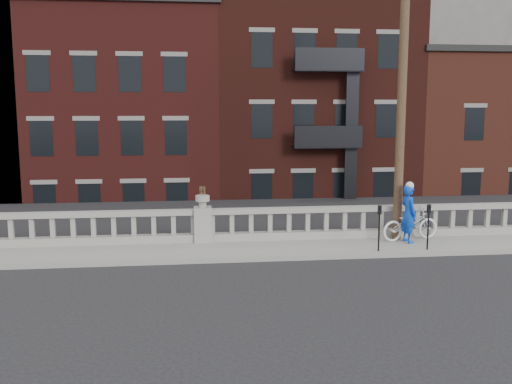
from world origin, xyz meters
TOP-DOWN VIEW (x-y plane):
  - ground at (0.00, 0.00)m, footprint 120.00×120.00m
  - sidewalk at (0.00, 3.00)m, footprint 32.00×2.20m
  - balustrade at (0.00, 3.95)m, footprint 28.00×0.34m
  - planter_pedestal at (0.00, 3.95)m, footprint 0.55×0.55m
  - lower_level at (0.56, 23.04)m, footprint 80.00×44.00m
  - utility_pole at (6.20, 3.60)m, footprint 1.60×0.28m
  - parking_meter_b at (5.11, 2.15)m, footprint 0.10×0.09m
  - parking_meter_c at (6.61, 2.15)m, footprint 0.10×0.09m
  - bicycle at (6.57, 3.41)m, footprint 2.08×1.11m
  - cyclist at (6.39, 3.14)m, footprint 0.54×0.72m

SIDE VIEW (x-z plane):
  - ground at x=0.00m, z-range 0.00..0.00m
  - sidewalk at x=0.00m, z-range 0.00..0.15m
  - balustrade at x=0.00m, z-range 0.13..1.16m
  - bicycle at x=6.57m, z-range 0.15..1.19m
  - planter_pedestal at x=0.00m, z-range -0.05..1.71m
  - parking_meter_b at x=5.11m, z-range 0.32..1.68m
  - parking_meter_c at x=6.61m, z-range 0.32..1.68m
  - cyclist at x=6.39m, z-range 0.15..1.95m
  - lower_level at x=0.56m, z-range -7.77..13.03m
  - utility_pole at x=6.20m, z-range 0.24..10.24m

